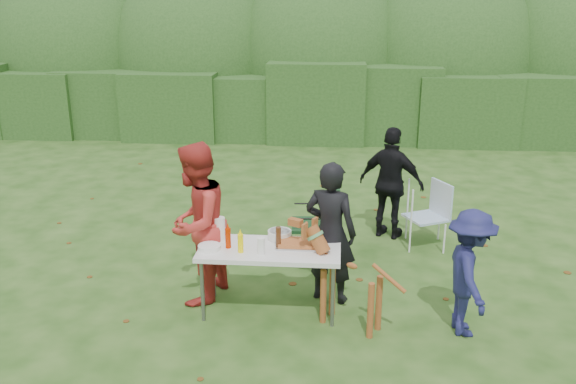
# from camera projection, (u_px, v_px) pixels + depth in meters

# --- Properties ---
(ground) EXTENTS (80.00, 80.00, 0.00)m
(ground) POSITION_uv_depth(u_px,v_px,m) (286.00, 300.00, 6.90)
(ground) COLOR #1E4211
(hedge_row) EXTENTS (22.00, 1.40, 1.70)m
(hedge_row) POSITION_uv_depth(u_px,v_px,m) (317.00, 104.00, 14.21)
(hedge_row) COLOR #23471C
(hedge_row) RESTS_ON ground
(shrub_backdrop) EXTENTS (20.00, 2.60, 3.20)m
(shrub_backdrop) POSITION_uv_depth(u_px,v_px,m) (320.00, 64.00, 15.50)
(shrub_backdrop) COLOR #3D6628
(shrub_backdrop) RESTS_ON ground
(folding_table) EXTENTS (1.50, 0.70, 0.74)m
(folding_table) POSITION_uv_depth(u_px,v_px,m) (270.00, 253.00, 6.47)
(folding_table) COLOR silver
(folding_table) RESTS_ON ground
(person_cook) EXTENTS (0.68, 0.56, 1.61)m
(person_cook) POSITION_uv_depth(u_px,v_px,m) (330.00, 233.00, 6.69)
(person_cook) COLOR black
(person_cook) RESTS_ON ground
(person_red_jacket) EXTENTS (0.86, 1.01, 1.81)m
(person_red_jacket) POSITION_uv_depth(u_px,v_px,m) (196.00, 224.00, 6.67)
(person_red_jacket) COLOR #B72E28
(person_red_jacket) RESTS_ON ground
(person_black_puffy) EXTENTS (1.01, 0.74, 1.58)m
(person_black_puffy) POSITION_uv_depth(u_px,v_px,m) (391.00, 183.00, 8.47)
(person_black_puffy) COLOR black
(person_black_puffy) RESTS_ON ground
(child) EXTENTS (0.54, 0.88, 1.32)m
(child) POSITION_uv_depth(u_px,v_px,m) (469.00, 273.00, 6.06)
(child) COLOR #1B1D4E
(child) RESTS_ON ground
(dog) EXTENTS (1.17, 0.91, 1.04)m
(dog) POSITION_uv_depth(u_px,v_px,m) (351.00, 280.00, 6.21)
(dog) COLOR brown
(dog) RESTS_ON ground
(camping_chair) EXTENTS (0.69, 0.69, 1.03)m
(camping_chair) POSITION_uv_depth(u_px,v_px,m) (313.00, 220.00, 7.87)
(camping_chair) COLOR #14371A
(camping_chair) RESTS_ON ground
(lawn_chair) EXTENTS (0.72, 0.72, 0.90)m
(lawn_chair) POSITION_uv_depth(u_px,v_px,m) (426.00, 215.00, 8.25)
(lawn_chair) COLOR #4F87B4
(lawn_chair) RESTS_ON ground
(food_tray) EXTENTS (0.45, 0.30, 0.02)m
(food_tray) POSITION_uv_depth(u_px,v_px,m) (298.00, 245.00, 6.50)
(food_tray) COLOR #B7B7BA
(food_tray) RESTS_ON folding_table
(focaccia_bread) EXTENTS (0.40, 0.26, 0.04)m
(focaccia_bread) POSITION_uv_depth(u_px,v_px,m) (298.00, 243.00, 6.49)
(focaccia_bread) COLOR #B9642F
(focaccia_bread) RESTS_ON food_tray
(mustard_bottle) EXTENTS (0.06, 0.06, 0.20)m
(mustard_bottle) POSITION_uv_depth(u_px,v_px,m) (241.00, 243.00, 6.32)
(mustard_bottle) COLOR #FFE103
(mustard_bottle) RESTS_ON folding_table
(ketchup_bottle) EXTENTS (0.06, 0.06, 0.22)m
(ketchup_bottle) POSITION_uv_depth(u_px,v_px,m) (228.00, 238.00, 6.42)
(ketchup_bottle) COLOR #B42200
(ketchup_bottle) RESTS_ON folding_table
(beer_bottle) EXTENTS (0.06, 0.06, 0.24)m
(beer_bottle) POSITION_uv_depth(u_px,v_px,m) (278.00, 238.00, 6.41)
(beer_bottle) COLOR #47230F
(beer_bottle) RESTS_ON folding_table
(paper_towel_roll) EXTENTS (0.12, 0.12, 0.26)m
(paper_towel_roll) POSITION_uv_depth(u_px,v_px,m) (220.00, 229.00, 6.62)
(paper_towel_roll) COLOR white
(paper_towel_roll) RESTS_ON folding_table
(cup_stack) EXTENTS (0.08, 0.08, 0.18)m
(cup_stack) POSITION_uv_depth(u_px,v_px,m) (261.00, 246.00, 6.28)
(cup_stack) COLOR white
(cup_stack) RESTS_ON folding_table
(pasta_bowl) EXTENTS (0.26, 0.26, 0.10)m
(pasta_bowl) POSITION_uv_depth(u_px,v_px,m) (280.00, 235.00, 6.67)
(pasta_bowl) COLOR silver
(pasta_bowl) RESTS_ON folding_table
(plate_stack) EXTENTS (0.24, 0.24, 0.05)m
(plate_stack) POSITION_uv_depth(u_px,v_px,m) (209.00, 247.00, 6.41)
(plate_stack) COLOR white
(plate_stack) RESTS_ON folding_table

